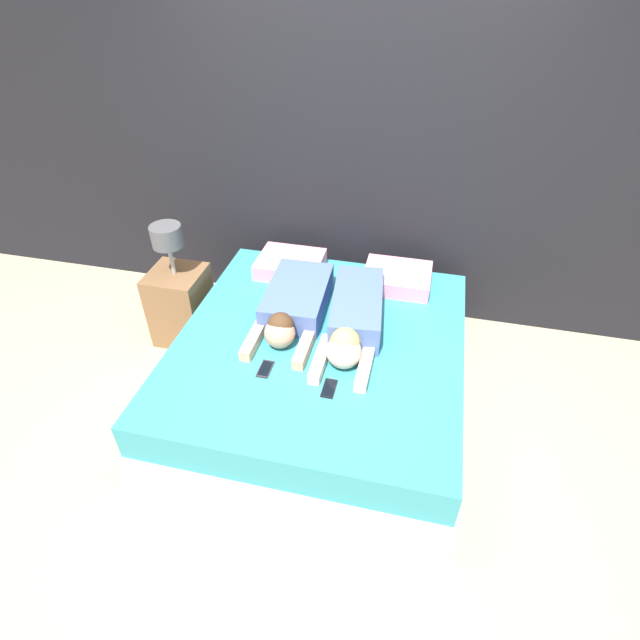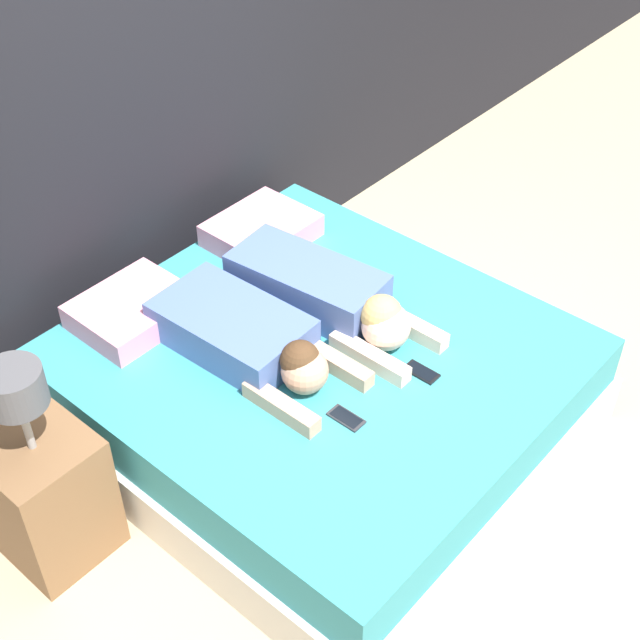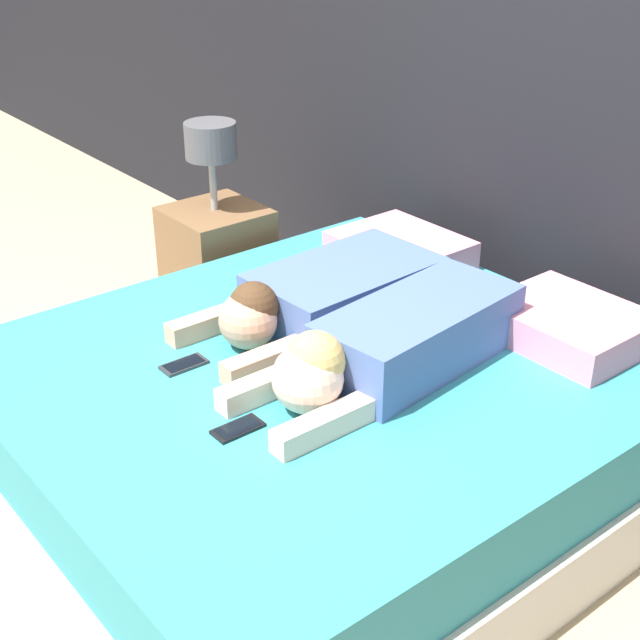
{
  "view_description": "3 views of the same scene",
  "coord_description": "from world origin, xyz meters",
  "px_view_note": "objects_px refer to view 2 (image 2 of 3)",
  "views": [
    {
      "loc": [
        0.56,
        -2.36,
        2.53
      ],
      "look_at": [
        0.0,
        0.0,
        0.64
      ],
      "focal_mm": 28.0,
      "sensor_mm": 36.0,
      "label": 1
    },
    {
      "loc": [
        -2.12,
        -1.84,
        3.03
      ],
      "look_at": [
        0.0,
        0.0,
        0.64
      ],
      "focal_mm": 50.0,
      "sensor_mm": 36.0,
      "label": 2
    },
    {
      "loc": [
        1.91,
        -1.55,
        1.91
      ],
      "look_at": [
        0.0,
        0.0,
        0.64
      ],
      "focal_mm": 50.0,
      "sensor_mm": 36.0,
      "label": 3
    }
  ],
  "objects_px": {
    "nightstand": "(46,490)",
    "bed": "(320,388)",
    "pillow_head_left": "(133,310)",
    "cell_phone_left": "(346,418)",
    "cell_phone_right": "(421,372)",
    "person_right": "(329,296)",
    "person_left": "(250,338)",
    "pillow_head_right": "(261,230)"
  },
  "relations": [
    {
      "from": "pillow_head_right",
      "to": "person_left",
      "type": "distance_m",
      "value": 0.83
    },
    {
      "from": "person_left",
      "to": "pillow_head_left",
      "type": "bearing_deg",
      "value": 108.14
    },
    {
      "from": "cell_phone_left",
      "to": "cell_phone_right",
      "type": "relative_size",
      "value": 1.0
    },
    {
      "from": "bed",
      "to": "person_right",
      "type": "distance_m",
      "value": 0.42
    },
    {
      "from": "pillow_head_left",
      "to": "pillow_head_right",
      "type": "relative_size",
      "value": 1.0
    },
    {
      "from": "pillow_head_left",
      "to": "bed",
      "type": "bearing_deg",
      "value": -61.09
    },
    {
      "from": "pillow_head_right",
      "to": "pillow_head_left",
      "type": "bearing_deg",
      "value": 180.0
    },
    {
      "from": "pillow_head_right",
      "to": "person_left",
      "type": "relative_size",
      "value": 0.5
    },
    {
      "from": "bed",
      "to": "nightstand",
      "type": "xyz_separation_m",
      "value": [
        -1.17,
        0.37,
        0.1
      ]
    },
    {
      "from": "person_left",
      "to": "cell_phone_right",
      "type": "relative_size",
      "value": 6.49
    },
    {
      "from": "cell_phone_left",
      "to": "nightstand",
      "type": "relative_size",
      "value": 0.15
    },
    {
      "from": "pillow_head_right",
      "to": "bed",
      "type": "bearing_deg",
      "value": -118.91
    },
    {
      "from": "bed",
      "to": "cell_phone_left",
      "type": "relative_size",
      "value": 13.53
    },
    {
      "from": "bed",
      "to": "pillow_head_left",
      "type": "xyz_separation_m",
      "value": [
        -0.4,
        0.73,
        0.31
      ]
    },
    {
      "from": "pillow_head_left",
      "to": "person_right",
      "type": "height_order",
      "value": "person_right"
    },
    {
      "from": "pillow_head_right",
      "to": "person_left",
      "type": "height_order",
      "value": "person_left"
    },
    {
      "from": "cell_phone_right",
      "to": "cell_phone_left",
      "type": "bearing_deg",
      "value": 170.35
    },
    {
      "from": "pillow_head_right",
      "to": "nightstand",
      "type": "relative_size",
      "value": 0.5
    },
    {
      "from": "cell_phone_left",
      "to": "bed",
      "type": "bearing_deg",
      "value": 54.69
    },
    {
      "from": "person_left",
      "to": "person_right",
      "type": "relative_size",
      "value": 0.93
    },
    {
      "from": "person_left",
      "to": "cell_phone_right",
      "type": "height_order",
      "value": "person_left"
    },
    {
      "from": "person_right",
      "to": "bed",
      "type": "bearing_deg",
      "value": -149.25
    },
    {
      "from": "nightstand",
      "to": "bed",
      "type": "bearing_deg",
      "value": -17.39
    },
    {
      "from": "pillow_head_left",
      "to": "nightstand",
      "type": "distance_m",
      "value": 0.87
    },
    {
      "from": "person_left",
      "to": "nightstand",
      "type": "relative_size",
      "value": 0.99
    },
    {
      "from": "pillow_head_right",
      "to": "person_right",
      "type": "xyz_separation_m",
      "value": [
        -0.21,
        -0.62,
        0.04
      ]
    },
    {
      "from": "bed",
      "to": "person_left",
      "type": "height_order",
      "value": "person_left"
    },
    {
      "from": "bed",
      "to": "person_right",
      "type": "height_order",
      "value": "person_right"
    },
    {
      "from": "pillow_head_right",
      "to": "nightstand",
      "type": "bearing_deg",
      "value": -166.99
    },
    {
      "from": "pillow_head_left",
      "to": "person_left",
      "type": "distance_m",
      "value": 0.57
    },
    {
      "from": "person_right",
      "to": "cell_phone_right",
      "type": "relative_size",
      "value": 6.97
    },
    {
      "from": "pillow_head_right",
      "to": "person_right",
      "type": "height_order",
      "value": "person_right"
    },
    {
      "from": "cell_phone_right",
      "to": "nightstand",
      "type": "xyz_separation_m",
      "value": [
        -1.32,
        0.79,
        -0.16
      ]
    },
    {
      "from": "pillow_head_right",
      "to": "cell_phone_right",
      "type": "height_order",
      "value": "pillow_head_right"
    },
    {
      "from": "pillow_head_right",
      "to": "cell_phone_left",
      "type": "xyz_separation_m",
      "value": [
        -0.65,
        -1.08,
        -0.05
      ]
    },
    {
      "from": "pillow_head_left",
      "to": "cell_phone_left",
      "type": "height_order",
      "value": "pillow_head_left"
    },
    {
      "from": "pillow_head_left",
      "to": "person_left",
      "type": "xyz_separation_m",
      "value": [
        0.18,
        -0.54,
        0.03
      ]
    },
    {
      "from": "pillow_head_left",
      "to": "nightstand",
      "type": "relative_size",
      "value": 0.5
    },
    {
      "from": "person_right",
      "to": "cell_phone_left",
      "type": "distance_m",
      "value": 0.65
    },
    {
      "from": "bed",
      "to": "pillow_head_left",
      "type": "height_order",
      "value": "pillow_head_left"
    },
    {
      "from": "bed",
      "to": "person_left",
      "type": "xyz_separation_m",
      "value": [
        -0.23,
        0.19,
        0.34
      ]
    },
    {
      "from": "pillow_head_left",
      "to": "person_right",
      "type": "relative_size",
      "value": 0.47
    }
  ]
}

